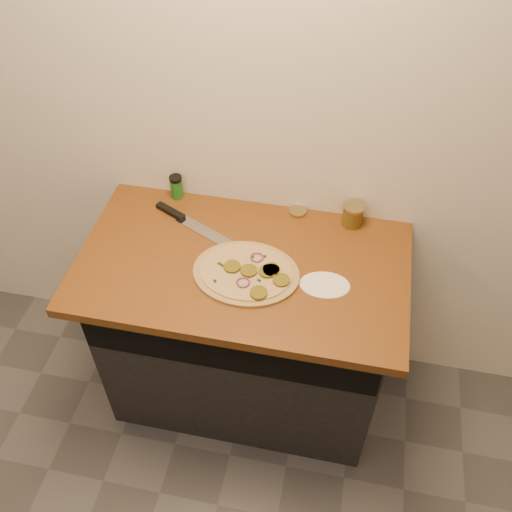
% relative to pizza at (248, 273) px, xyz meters
% --- Properties ---
extents(cabinet, '(1.10, 0.60, 0.86)m').
position_rel_pizza_xyz_m(cabinet, '(-0.03, 0.09, -0.48)').
color(cabinet, black).
rests_on(cabinet, ground).
extents(countertop, '(1.20, 0.70, 0.04)m').
position_rel_pizza_xyz_m(countertop, '(-0.03, 0.06, -0.03)').
color(countertop, brown).
rests_on(countertop, cabinet).
extents(pizza, '(0.38, 0.38, 0.03)m').
position_rel_pizza_xyz_m(pizza, '(0.00, 0.00, 0.00)').
color(pizza, tan).
rests_on(pizza, countertop).
extents(chefs_knife, '(0.34, 0.19, 0.02)m').
position_rel_pizza_xyz_m(chefs_knife, '(-0.29, 0.22, -0.00)').
color(chefs_knife, '#B7BAC1').
rests_on(chefs_knife, countertop).
extents(mason_jar_lid, '(0.09, 0.09, 0.01)m').
position_rel_pizza_xyz_m(mason_jar_lid, '(0.12, 0.36, -0.00)').
color(mason_jar_lid, tan).
rests_on(mason_jar_lid, countertop).
extents(salsa_jar, '(0.08, 0.08, 0.09)m').
position_rel_pizza_xyz_m(salsa_jar, '(0.34, 0.34, 0.04)').
color(salsa_jar, maroon).
rests_on(salsa_jar, countertop).
extents(spice_shaker, '(0.05, 0.05, 0.10)m').
position_rel_pizza_xyz_m(spice_shaker, '(-0.37, 0.36, 0.04)').
color(spice_shaker, '#206722').
rests_on(spice_shaker, countertop).
extents(flour_spill, '(0.19, 0.19, 0.00)m').
position_rel_pizza_xyz_m(flour_spill, '(0.27, 0.01, -0.01)').
color(flour_spill, white).
rests_on(flour_spill, countertop).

